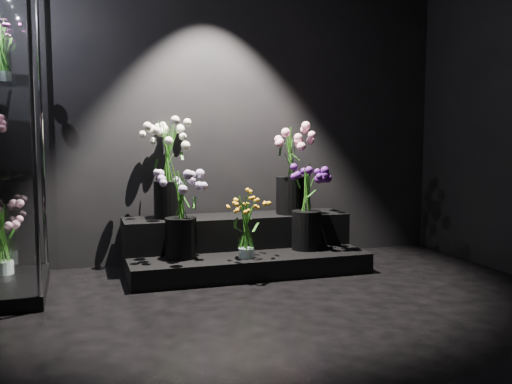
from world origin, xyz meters
name	(u,v)px	position (x,y,z in m)	size (l,w,h in m)	color
floor	(314,336)	(0.00, 0.00, 0.00)	(4.00, 4.00, 0.00)	black
wall_back	(221,96)	(0.00, 2.00, 1.40)	(4.00, 4.00, 0.00)	black
display_riser	(241,247)	(0.06, 1.63, 0.17)	(1.85, 0.82, 0.41)	black
bouquet_orange_bells	(246,224)	(0.01, 1.30, 0.41)	(0.29, 0.29, 0.49)	white
bouquet_lilac	(180,206)	(-0.46, 1.44, 0.55)	(0.41, 0.41, 0.66)	black
bouquet_purple	(307,203)	(0.56, 1.45, 0.53)	(0.39, 0.39, 0.69)	black
bouquet_cream_roses	(168,162)	(-0.49, 1.77, 0.86)	(0.41, 0.41, 0.76)	black
bouquet_pink_roses	(291,165)	(0.52, 1.70, 0.83)	(0.41, 0.41, 0.73)	black
bouquet_case_magenta	(1,51)	(-1.65, 1.48, 1.64)	(0.23, 0.23, 0.40)	white
bouquet_case_base_pink	(3,238)	(-1.70, 1.55, 0.36)	(0.39, 0.39, 0.49)	white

